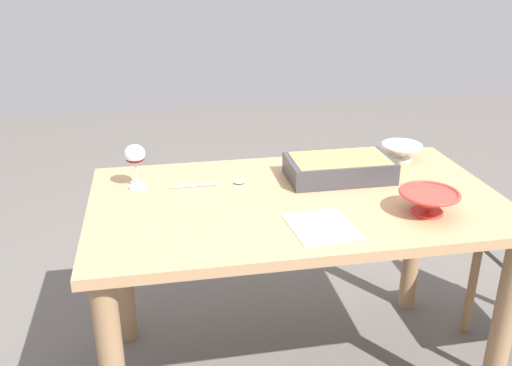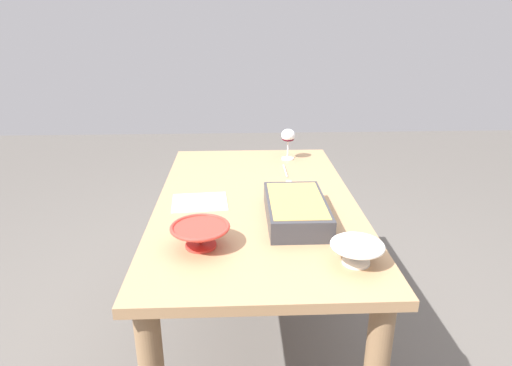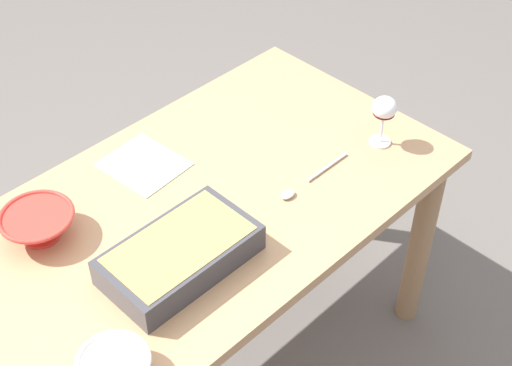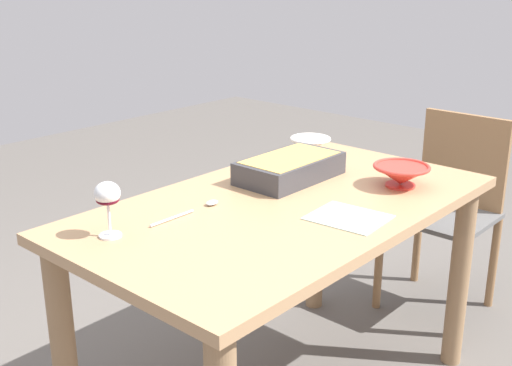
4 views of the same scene
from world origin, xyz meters
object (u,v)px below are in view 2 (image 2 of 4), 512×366
(serving_spoon, at_px, (288,178))
(wine_glass, at_px, (288,137))
(small_bowl, at_px, (357,252))
(napkin, at_px, (200,202))
(dining_table, at_px, (256,228))
(casserole_dish, at_px, (296,209))
(mixing_bowl, at_px, (200,235))

(serving_spoon, bearing_deg, wine_glass, 173.81)
(small_bowl, bearing_deg, napkin, -133.52)
(wine_glass, height_order, serving_spoon, wine_glass)
(dining_table, height_order, serving_spoon, serving_spoon)
(casserole_dish, height_order, small_bowl, casserole_dish)
(wine_glass, bearing_deg, dining_table, -19.09)
(casserole_dish, distance_m, mixing_bowl, 0.38)
(dining_table, distance_m, serving_spoon, 0.31)
(dining_table, distance_m, casserole_dish, 0.29)
(casserole_dish, relative_size, small_bowl, 2.33)
(casserole_dish, xyz_separation_m, small_bowl, (0.31, 0.14, -0.01))
(wine_glass, distance_m, napkin, 0.70)
(small_bowl, bearing_deg, serving_spoon, -170.14)
(wine_glass, bearing_deg, napkin, -36.68)
(wine_glass, height_order, mixing_bowl, wine_glass)
(dining_table, bearing_deg, small_bowl, 29.21)
(serving_spoon, height_order, napkin, serving_spoon)
(dining_table, height_order, napkin, napkin)
(wine_glass, bearing_deg, serving_spoon, -6.19)
(mixing_bowl, distance_m, napkin, 0.36)
(dining_table, relative_size, napkin, 6.42)
(wine_glass, relative_size, napkin, 0.73)
(wine_glass, distance_m, casserole_dish, 0.73)
(casserole_dish, relative_size, mixing_bowl, 1.97)
(mixing_bowl, relative_size, napkin, 0.88)
(small_bowl, height_order, napkin, small_bowl)
(dining_table, relative_size, wine_glass, 8.76)
(dining_table, xyz_separation_m, napkin, (0.02, -0.23, 0.13))
(serving_spoon, bearing_deg, napkin, -56.42)
(dining_table, height_order, wine_glass, wine_glass)
(mixing_bowl, bearing_deg, wine_glass, 157.38)
(dining_table, xyz_separation_m, small_bowl, (0.50, 0.28, 0.17))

